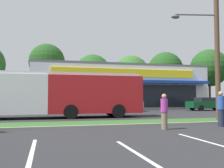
% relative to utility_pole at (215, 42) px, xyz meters
% --- Properties ---
extents(grass_median, '(56.00, 2.20, 0.12)m').
position_rel_utility_pole_xyz_m(grass_median, '(-5.98, 0.25, -4.89)').
color(grass_median, '#2D5B23').
rests_on(grass_median, ground_plane).
extents(curb_lip, '(56.00, 0.24, 0.12)m').
position_rel_utility_pole_xyz_m(curb_lip, '(-5.98, -0.97, -4.89)').
color(curb_lip, gray).
rests_on(curb_lip, ground_plane).
extents(parking_stripe_0, '(0.12, 4.80, 0.01)m').
position_rel_utility_pole_xyz_m(parking_stripe_0, '(-10.45, -6.44, -4.94)').
color(parking_stripe_0, silver).
rests_on(parking_stripe_0, ground_plane).
extents(parking_stripe_1, '(0.12, 4.80, 0.01)m').
position_rel_utility_pole_xyz_m(parking_stripe_1, '(-7.72, -7.52, -4.94)').
color(parking_stripe_1, silver).
rests_on(parking_stripe_1, ground_plane).
extents(parking_stripe_2, '(0.12, 4.80, 0.01)m').
position_rel_utility_pole_xyz_m(parking_stripe_2, '(-4.80, -6.46, -4.94)').
color(parking_stripe_2, silver).
rests_on(parking_stripe_2, ground_plane).
extents(storefront_building, '(22.93, 15.32, 5.79)m').
position_rel_utility_pole_xyz_m(storefront_building, '(-0.45, 23.24, -2.05)').
color(storefront_building, silver).
rests_on(storefront_building, ground_plane).
extents(tree_mid_left, '(6.24, 6.24, 10.83)m').
position_rel_utility_pole_xyz_m(tree_mid_left, '(-10.00, 32.16, 2.74)').
color(tree_mid_left, '#473323').
rests_on(tree_mid_left, ground_plane).
extents(tree_mid, '(6.55, 6.55, 9.39)m').
position_rel_utility_pole_xyz_m(tree_mid, '(-1.78, 32.67, 1.16)').
color(tree_mid, '#473323').
rests_on(tree_mid, ground_plane).
extents(tree_mid_right, '(6.74, 6.74, 9.41)m').
position_rel_utility_pole_xyz_m(tree_mid_right, '(5.56, 32.18, 1.09)').
color(tree_mid_right, '#473323').
rests_on(tree_mid_right, ground_plane).
extents(tree_right, '(6.89, 6.89, 10.55)m').
position_rel_utility_pole_xyz_m(tree_right, '(13.11, 32.96, 2.14)').
color(tree_right, '#473323').
rests_on(tree_right, ground_plane).
extents(tree_far_right, '(7.32, 7.32, 10.90)m').
position_rel_utility_pole_xyz_m(tree_far_right, '(20.99, 29.82, 2.28)').
color(tree_far_right, '#473323').
rests_on(tree_far_right, ground_plane).
extents(utility_pole, '(3.14, 2.38, 9.21)m').
position_rel_utility_pole_xyz_m(utility_pole, '(0.00, 0.00, 0.00)').
color(utility_pole, '#4C3826').
rests_on(utility_pole, ground_plane).
extents(city_bus, '(12.45, 2.72, 3.25)m').
position_rel_utility_pole_xyz_m(city_bus, '(-9.36, 5.36, -3.18)').
color(city_bus, '#AD191E').
rests_on(city_bus, ground_plane).
extents(car_2, '(4.77, 1.90, 1.47)m').
position_rel_utility_pole_xyz_m(car_2, '(7.69, 11.70, -4.18)').
color(car_2, '#0C3F1E').
rests_on(car_2, ground_plane).
extents(car_4, '(4.12, 1.90, 1.45)m').
position_rel_utility_pole_xyz_m(car_4, '(-2.42, 11.91, -4.19)').
color(car_4, slate).
rests_on(car_4, ground_plane).
extents(pedestrian_near_bench, '(0.34, 0.34, 1.67)m').
position_rel_utility_pole_xyz_m(pedestrian_near_bench, '(-4.72, -2.56, -4.11)').
color(pedestrian_near_bench, '#726651').
rests_on(pedestrian_near_bench, ground_plane).
extents(pedestrian_by_pole, '(0.37, 0.37, 1.81)m').
position_rel_utility_pole_xyz_m(pedestrian_by_pole, '(-1.39, -2.25, -4.04)').
color(pedestrian_by_pole, '#1E2338').
rests_on(pedestrian_by_pole, ground_plane).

